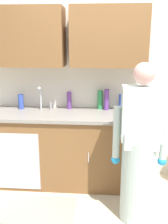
{
  "coord_description": "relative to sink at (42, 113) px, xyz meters",
  "views": [
    {
      "loc": [
        -0.11,
        -2.31,
        1.79
      ],
      "look_at": [
        -0.33,
        0.55,
        1.0
      ],
      "focal_mm": 40.66,
      "sensor_mm": 36.0,
      "label": 1
    }
  ],
  "objects": [
    {
      "name": "counter_cabinet",
      "position": [
        0.32,
        -0.01,
        -0.48
      ],
      "size": [
        1.9,
        0.62,
        0.9
      ],
      "color": "brown",
      "rests_on": "ground"
    },
    {
      "name": "bottle_water_tall",
      "position": [
        0.32,
        0.21,
        0.13
      ],
      "size": [
        0.06,
        0.06,
        0.23
      ],
      "primitive_type": "cylinder",
      "color": "#66388C",
      "rests_on": "countertop"
    },
    {
      "name": "bottle_cleaner_spray",
      "position": [
        1.0,
        0.21,
        0.12
      ],
      "size": [
        0.07,
        0.07,
        0.2
      ],
      "primitive_type": "cylinder",
      "color": "#334CB2",
      "rests_on": "countertop"
    },
    {
      "name": "sink",
      "position": [
        0.0,
        0.0,
        0.0
      ],
      "size": [
        0.5,
        0.36,
        0.35
      ],
      "color": "#B7BABF",
      "rests_on": "counter_cabinet"
    },
    {
      "name": "bottle_soap",
      "position": [
        0.73,
        0.23,
        0.14
      ],
      "size": [
        0.07,
        0.07,
        0.25
      ],
      "primitive_type": "cylinder",
      "color": "#2D8C4C",
      "rests_on": "countertop"
    },
    {
      "name": "person_at_sink",
      "position": [
        1.14,
        -0.69,
        -0.23
      ],
      "size": [
        0.55,
        0.34,
        1.62
      ],
      "color": "white",
      "rests_on": "ground"
    },
    {
      "name": "bottle_water_short",
      "position": [
        -0.31,
        0.15,
        0.11
      ],
      "size": [
        0.07,
        0.07,
        0.2
      ],
      "primitive_type": "cylinder",
      "color": "#334CB2",
      "rests_on": "countertop"
    },
    {
      "name": "floor_mat",
      "position": [
        0.09,
        -0.66,
        -0.92
      ],
      "size": [
        0.8,
        0.5,
        0.01
      ],
      "primitive_type": "cube",
      "color": "gray",
      "rests_on": "ground"
    },
    {
      "name": "ground_plane",
      "position": [
        0.88,
        -0.71,
        -0.93
      ],
      "size": [
        9.0,
        9.0,
        0.0
      ],
      "primitive_type": "plane",
      "color": "beige"
    },
    {
      "name": "kitchen_wall_with_uppers",
      "position": [
        0.74,
        0.29,
        0.55
      ],
      "size": [
        4.8,
        0.44,
        2.7
      ],
      "color": "silver",
      "rests_on": "ground"
    },
    {
      "name": "cup_by_sink",
      "position": [
        1.12,
        0.07,
        0.06
      ],
      "size": [
        0.08,
        0.08,
        0.09
      ],
      "primitive_type": "cylinder",
      "color": "#33478C",
      "rests_on": "countertop"
    },
    {
      "name": "countertop",
      "position": [
        0.33,
        -0.01,
        -0.01
      ],
      "size": [
        1.96,
        0.66,
        0.04
      ],
      "primitive_type": "cube",
      "color": "gray",
      "rests_on": "counter_cabinet"
    },
    {
      "name": "bottle_dish_liquid",
      "position": [
        0.81,
        0.19,
        0.15
      ],
      "size": [
        0.07,
        0.07,
        0.27
      ],
      "primitive_type": "cylinder",
      "color": "#66388C",
      "rests_on": "countertop"
    }
  ]
}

